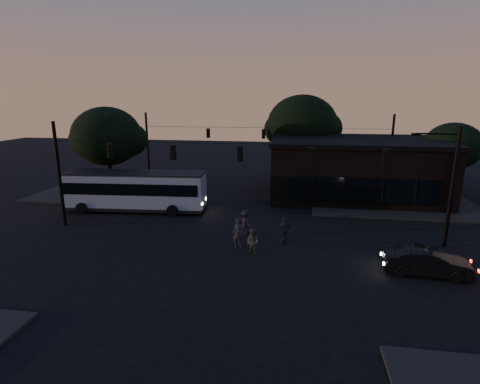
# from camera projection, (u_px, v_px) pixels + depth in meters

# --- Properties ---
(ground) EXTENTS (120.00, 120.00, 0.00)m
(ground) POSITION_uv_depth(u_px,v_px,m) (229.00, 259.00, 21.66)
(ground) COLOR black
(ground) RESTS_ON ground
(sidewalk_far_right) EXTENTS (14.00, 10.00, 0.15)m
(sidewalk_far_right) POSITION_uv_depth(u_px,v_px,m) (391.00, 202.00, 33.24)
(sidewalk_far_right) COLOR black
(sidewalk_far_right) RESTS_ON ground
(sidewalk_far_left) EXTENTS (14.00, 10.00, 0.15)m
(sidewalk_far_left) POSITION_uv_depth(u_px,v_px,m) (117.00, 191.00, 37.16)
(sidewalk_far_left) COLOR black
(sidewalk_far_left) RESTS_ON ground
(building) EXTENTS (15.40, 10.41, 5.40)m
(building) POSITION_uv_depth(u_px,v_px,m) (355.00, 168.00, 34.94)
(building) COLOR black
(building) RESTS_ON ground
(tree_behind) EXTENTS (7.60, 7.60, 9.43)m
(tree_behind) POSITION_uv_depth(u_px,v_px,m) (302.00, 125.00, 40.61)
(tree_behind) COLOR black
(tree_behind) RESTS_ON ground
(tree_right) EXTENTS (5.20, 5.20, 6.86)m
(tree_right) POSITION_uv_depth(u_px,v_px,m) (453.00, 146.00, 35.05)
(tree_right) COLOR black
(tree_right) RESTS_ON ground
(tree_left) EXTENTS (6.40, 6.40, 8.30)m
(tree_left) POSITION_uv_depth(u_px,v_px,m) (107.00, 136.00, 34.86)
(tree_left) COLOR black
(tree_left) RESTS_ON ground
(signal_rig_near) EXTENTS (26.24, 0.30, 7.50)m
(signal_rig_near) POSITION_uv_depth(u_px,v_px,m) (240.00, 171.00, 24.40)
(signal_rig_near) COLOR black
(signal_rig_near) RESTS_ON ground
(signal_rig_far) EXTENTS (26.24, 0.30, 7.50)m
(signal_rig_far) POSITION_uv_depth(u_px,v_px,m) (263.00, 145.00, 39.79)
(signal_rig_far) COLOR black
(signal_rig_far) RESTS_ON ground
(bus) EXTENTS (11.65, 3.45, 3.24)m
(bus) POSITION_uv_depth(u_px,v_px,m) (135.00, 189.00, 30.53)
(bus) COLOR #8899AD
(bus) RESTS_ON ground
(car) EXTENTS (4.46, 1.94, 1.43)m
(car) POSITION_uv_depth(u_px,v_px,m) (427.00, 262.00, 19.58)
(car) COLOR black
(car) RESTS_ON ground
(pedestrian_a) EXTENTS (0.76, 0.56, 1.90)m
(pedestrian_a) POSITION_uv_depth(u_px,v_px,m) (238.00, 233.00, 23.01)
(pedestrian_a) COLOR #202229
(pedestrian_a) RESTS_ON ground
(pedestrian_b) EXTENTS (0.97, 0.91, 1.59)m
(pedestrian_b) POSITION_uv_depth(u_px,v_px,m) (253.00, 242.00, 22.08)
(pedestrian_b) COLOR #44453E
(pedestrian_b) RESTS_ON ground
(pedestrian_c) EXTENTS (1.05, 0.79, 1.65)m
(pedestrian_c) POSITION_uv_depth(u_px,v_px,m) (285.00, 230.00, 23.89)
(pedestrian_c) COLOR #22222A
(pedestrian_c) RESTS_ON ground
(pedestrian_d) EXTENTS (1.29, 1.16, 1.73)m
(pedestrian_d) POSITION_uv_depth(u_px,v_px,m) (246.00, 223.00, 25.28)
(pedestrian_d) COLOR black
(pedestrian_d) RESTS_ON ground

